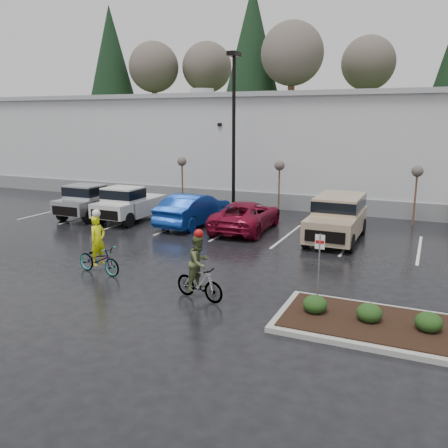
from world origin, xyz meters
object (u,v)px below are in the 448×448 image
at_px(cyclist_hivis, 99,254).
at_px(car_red, 246,216).
at_px(sapling_east, 417,175).
at_px(car_blue, 194,209).
at_px(fire_lane_sign, 319,259).
at_px(suv_tan, 337,219).
at_px(lamppost, 234,117).
at_px(sapling_west, 182,164).
at_px(cyclist_olive, 199,274).
at_px(pickup_white, 133,202).
at_px(sapling_mid, 279,168).
at_px(pickup_silver, 96,199).

bearing_deg(cyclist_hivis, car_red, -7.78).
distance_m(sapling_east, car_blue, 11.87).
distance_m(fire_lane_sign, suv_tan, 8.01).
height_order(lamppost, car_blue, lamppost).
xyz_separation_m(car_red, cyclist_hivis, (-2.45, -8.67, -0.00)).
xyz_separation_m(sapling_west, cyclist_olive, (8.32, -14.07, -1.89)).
height_order(sapling_west, car_red, sapling_west).
height_order(sapling_west, fire_lane_sign, sapling_west).
height_order(sapling_east, fire_lane_sign, sapling_east).
relative_size(sapling_east, cyclist_olive, 1.40).
bearing_deg(suv_tan, car_blue, 178.31).
bearing_deg(pickup_white, cyclist_olive, -46.38).
distance_m(car_blue, car_red, 2.99).
bearing_deg(sapling_mid, cyclist_hivis, -101.60).
bearing_deg(fire_lane_sign, car_red, 124.20).
height_order(pickup_white, cyclist_hivis, cyclist_hivis).
bearing_deg(suv_tan, lamppost, 150.52).
xyz_separation_m(pickup_silver, cyclist_hivis, (6.85, -8.42, -0.24)).
bearing_deg(sapling_mid, lamppost, -158.20).
distance_m(fire_lane_sign, car_blue, 11.84).
distance_m(fire_lane_sign, cyclist_hivis, 8.06).
bearing_deg(lamppost, pickup_silver, -151.46).
bearing_deg(car_blue, suv_tan, -177.85).
height_order(lamppost, cyclist_olive, lamppost).
bearing_deg(pickup_silver, car_blue, 1.91).
height_order(pickup_silver, car_red, pickup_silver).
bearing_deg(sapling_mid, pickup_white, -145.77).
relative_size(car_red, suv_tan, 1.06).
bearing_deg(suv_tan, sapling_west, 155.83).
bearing_deg(sapling_west, sapling_east, 0.00).
xyz_separation_m(sapling_mid, pickup_white, (-7.03, -4.78, -1.75)).
height_order(pickup_silver, suv_tan, suv_tan).
relative_size(sapling_east, fire_lane_sign, 1.45).
bearing_deg(pickup_silver, cyclist_olive, -38.96).
bearing_deg(sapling_west, pickup_white, -96.29).
relative_size(lamppost, pickup_silver, 1.77).
xyz_separation_m(car_blue, cyclist_hivis, (0.54, -8.63, -0.12)).
distance_m(sapling_west, pickup_silver, 6.00).
relative_size(sapling_west, cyclist_hivis, 1.33).
xyz_separation_m(lamppost, suv_tan, (6.83, -3.86, -4.66)).
xyz_separation_m(fire_lane_sign, cyclist_hivis, (-8.02, -0.46, -0.66)).
distance_m(pickup_white, car_blue, 3.77).
height_order(sapling_mid, car_red, sapling_mid).
bearing_deg(sapling_west, car_red, -36.45).
relative_size(sapling_west, suv_tan, 0.63).
height_order(sapling_east, suv_tan, sapling_east).
bearing_deg(pickup_white, fire_lane_sign, -33.05).
bearing_deg(fire_lane_sign, cyclist_hivis, -176.69).
bearing_deg(car_red, lamppost, -60.53).
bearing_deg(pickup_white, car_blue, 2.16).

